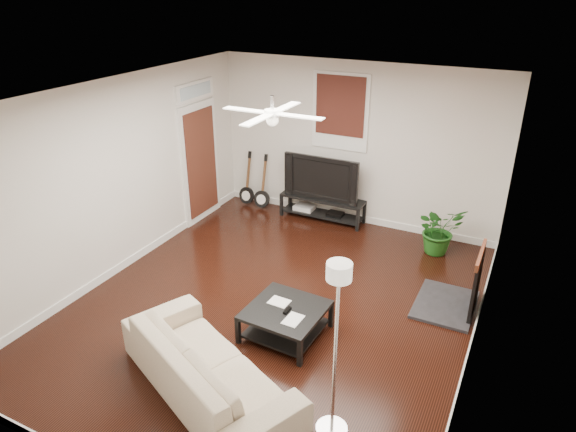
# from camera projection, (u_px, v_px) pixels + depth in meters

# --- Properties ---
(room) EXTENTS (5.01, 6.01, 2.81)m
(room) POSITION_uv_depth(u_px,v_px,m) (274.00, 210.00, 6.31)
(room) COLOR black
(room) RESTS_ON ground
(brick_accent) EXTENTS (0.02, 2.20, 2.80)m
(brick_accent) POSITION_uv_depth(u_px,v_px,m) (497.00, 217.00, 6.12)
(brick_accent) COLOR #9E5433
(brick_accent) RESTS_ON floor
(fireplace) EXTENTS (0.80, 1.10, 0.92)m
(fireplace) POSITION_uv_depth(u_px,v_px,m) (461.00, 279.00, 6.63)
(fireplace) COLOR black
(fireplace) RESTS_ON floor
(window_back) EXTENTS (1.00, 0.06, 1.30)m
(window_back) POSITION_uv_depth(u_px,v_px,m) (340.00, 112.00, 8.61)
(window_back) COLOR #340F0E
(window_back) RESTS_ON wall_back
(door_left) EXTENTS (0.08, 1.00, 2.50)m
(door_left) POSITION_uv_depth(u_px,v_px,m) (200.00, 152.00, 8.91)
(door_left) COLOR white
(door_left) RESTS_ON wall_left
(tv_stand) EXTENTS (1.53, 0.41, 0.43)m
(tv_stand) POSITION_uv_depth(u_px,v_px,m) (322.00, 208.00, 9.27)
(tv_stand) COLOR black
(tv_stand) RESTS_ON floor
(tv) EXTENTS (1.37, 0.18, 0.79)m
(tv) POSITION_uv_depth(u_px,v_px,m) (324.00, 176.00, 9.03)
(tv) COLOR black
(tv) RESTS_ON tv_stand
(coffee_table) EXTENTS (0.93, 0.93, 0.37)m
(coffee_table) POSITION_uv_depth(u_px,v_px,m) (286.00, 321.00, 6.26)
(coffee_table) COLOR black
(coffee_table) RESTS_ON floor
(sofa) EXTENTS (2.47, 1.78, 0.67)m
(sofa) POSITION_uv_depth(u_px,v_px,m) (208.00, 367.00, 5.31)
(sofa) COLOR #C5AC94
(sofa) RESTS_ON floor
(floor_lamp) EXTENTS (0.41, 0.41, 1.88)m
(floor_lamp) POSITION_uv_depth(u_px,v_px,m) (335.00, 353.00, 4.60)
(floor_lamp) COLOR silver
(floor_lamp) RESTS_ON floor
(potted_plant) EXTENTS (0.94, 0.94, 0.79)m
(potted_plant) POSITION_uv_depth(u_px,v_px,m) (439.00, 230.00, 8.08)
(potted_plant) COLOR #1C5618
(potted_plant) RESTS_ON floor
(guitar_left) EXTENTS (0.34, 0.25, 1.04)m
(guitar_left) POSITION_uv_depth(u_px,v_px,m) (246.00, 179.00, 9.75)
(guitar_left) COLOR black
(guitar_left) RESTS_ON floor
(guitar_right) EXTENTS (0.32, 0.23, 1.04)m
(guitar_right) POSITION_uv_depth(u_px,v_px,m) (261.00, 183.00, 9.59)
(guitar_right) COLOR black
(guitar_right) RESTS_ON floor
(ceiling_fan) EXTENTS (1.24, 1.24, 0.32)m
(ceiling_fan) POSITION_uv_depth(u_px,v_px,m) (272.00, 113.00, 5.81)
(ceiling_fan) COLOR white
(ceiling_fan) RESTS_ON ceiling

